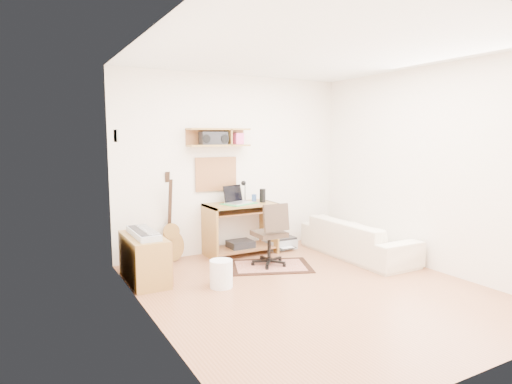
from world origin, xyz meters
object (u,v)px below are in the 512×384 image
desk (240,229)px  cabinet (144,258)px  sofa (358,232)px  printer (280,243)px  task_chair (269,234)px

desk → cabinet: desk is taller
sofa → printer: bearing=38.0°
task_chair → desk: bearing=98.1°
cabinet → task_chair: bearing=-6.2°
desk → cabinet: 1.63m
desk → printer: size_ratio=2.25×
desk → sofa: desk is taller
task_chair → sofa: 1.36m
cabinet → sofa: (2.96, -0.40, 0.08)m
desk → sofa: (1.42, -0.92, -0.02)m
desk → cabinet: (-1.54, -0.51, -0.10)m
sofa → desk: bearing=57.1°
task_chair → printer: (0.61, 0.71, -0.35)m
task_chair → cabinet: size_ratio=0.96×
cabinet → printer: 2.30m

